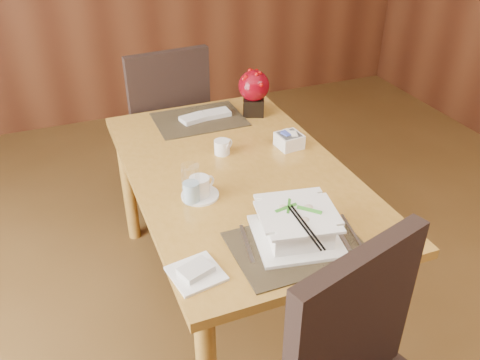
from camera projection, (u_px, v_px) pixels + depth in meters
name	position (u px, v px, depth m)	size (l,w,h in m)	color
dining_table	(239.00, 189.00, 2.25)	(0.90, 1.50, 0.75)	#B58332
placemat_near	(297.00, 246.00, 1.77)	(0.45, 0.33, 0.01)	black
placemat_far	(199.00, 119.00, 2.63)	(0.45, 0.33, 0.01)	black
soup_setting	(297.00, 226.00, 1.77)	(0.34, 0.34, 0.12)	white
coffee_cup	(200.00, 188.00, 2.01)	(0.15, 0.15, 0.09)	white
water_glass	(191.00, 184.00, 1.95)	(0.07, 0.07, 0.17)	white
creamer_jug	(222.00, 147.00, 2.31)	(0.09, 0.09, 0.07)	white
sugar_caddy	(289.00, 140.00, 2.37)	(0.11, 0.11, 0.07)	white
berry_decor	(254.00, 90.00, 2.62)	(0.16, 0.16, 0.24)	black
napkins_far	(207.00, 115.00, 2.64)	(0.27, 0.09, 0.02)	silver
bread_plate	(196.00, 274.00, 1.64)	(0.16, 0.16, 0.01)	white
far_chair	(165.00, 121.00, 3.00)	(0.52, 0.53, 1.04)	black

